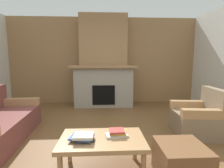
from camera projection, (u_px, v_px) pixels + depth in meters
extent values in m
plane|color=brown|center=(104.00, 147.00, 2.65)|extent=(9.00, 9.00, 0.00)
cube|color=#997047|center=(103.00, 61.00, 5.44)|extent=(6.00, 0.12, 2.70)
cube|color=gray|center=(103.00, 87.00, 5.14)|extent=(1.70, 0.70, 1.15)
cube|color=black|center=(104.00, 95.00, 4.83)|extent=(0.64, 0.08, 0.56)
cube|color=#997047|center=(103.00, 66.00, 5.01)|extent=(1.90, 0.82, 0.08)
cube|color=#997047|center=(103.00, 40.00, 5.05)|extent=(1.40, 0.50, 1.47)
cube|color=tan|center=(18.00, 102.00, 3.59)|extent=(0.85, 0.22, 0.15)
cube|color=#847056|center=(195.00, 123.00, 3.11)|extent=(0.83, 0.83, 0.40)
cube|color=#847056|center=(214.00, 101.00, 3.04)|extent=(0.21, 0.77, 0.45)
cube|color=tan|center=(189.00, 104.00, 3.38)|extent=(0.77, 0.21, 0.15)
cube|color=tan|center=(205.00, 114.00, 2.77)|extent=(0.77, 0.21, 0.15)
cube|color=tan|center=(102.00, 140.00, 2.00)|extent=(1.00, 0.60, 0.05)
cylinder|color=tan|center=(143.00, 168.00, 1.81)|extent=(0.06, 0.06, 0.38)
cylinder|color=tan|center=(69.00, 148.00, 2.24)|extent=(0.06, 0.06, 0.38)
cylinder|color=tan|center=(135.00, 146.00, 2.28)|extent=(0.06, 0.06, 0.38)
cube|color=brown|center=(180.00, 162.00, 1.91)|extent=(0.52, 0.52, 0.40)
cube|color=#2D2D33|center=(84.00, 139.00, 1.94)|extent=(0.24, 0.22, 0.03)
cube|color=#335699|center=(81.00, 137.00, 1.93)|extent=(0.29, 0.24, 0.02)
cube|color=beige|center=(83.00, 136.00, 1.91)|extent=(0.23, 0.20, 0.03)
cube|color=beige|center=(116.00, 135.00, 2.04)|extent=(0.28, 0.19, 0.03)
cube|color=gold|center=(118.00, 132.00, 2.06)|extent=(0.21, 0.20, 0.02)
cube|color=#B23833|center=(116.00, 131.00, 2.05)|extent=(0.18, 0.17, 0.02)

